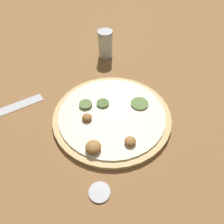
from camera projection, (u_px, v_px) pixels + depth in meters
name	position (u px, v px, depth m)	size (l,w,h in m)	color
ground_plane	(112.00, 117.00, 0.60)	(3.00, 3.00, 0.00)	olive
pizza	(112.00, 116.00, 0.59)	(0.32, 0.32, 0.03)	#D6B77A
spice_jar	(105.00, 44.00, 0.76)	(0.05, 0.05, 0.09)	silver
loose_cap	(99.00, 192.00, 0.45)	(0.05, 0.05, 0.01)	#B2B2B7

